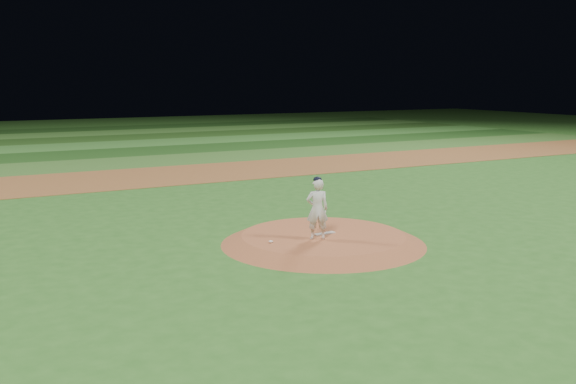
# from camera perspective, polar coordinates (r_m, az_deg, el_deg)

# --- Properties ---
(ground) EXTENTS (120.00, 120.00, 0.00)m
(ground) POSITION_cam_1_polar(r_m,az_deg,el_deg) (17.36, 3.13, -4.59)
(ground) COLOR #29601F
(ground) RESTS_ON ground
(infield_dirt_band) EXTENTS (70.00, 6.00, 0.02)m
(infield_dirt_band) POSITION_cam_1_polar(r_m,az_deg,el_deg) (29.98, -10.91, 1.45)
(infield_dirt_band) COLOR brown
(infield_dirt_band) RESTS_ON ground
(outfield_stripe_0) EXTENTS (70.00, 5.00, 0.02)m
(outfield_stripe_0) POSITION_cam_1_polar(r_m,az_deg,el_deg) (35.22, -13.60, 2.60)
(outfield_stripe_0) COLOR #366825
(outfield_stripe_0) RESTS_ON ground
(outfield_stripe_1) EXTENTS (70.00, 5.00, 0.02)m
(outfield_stripe_1) POSITION_cam_1_polar(r_m,az_deg,el_deg) (40.05, -15.43, 3.38)
(outfield_stripe_1) COLOR #1B4616
(outfield_stripe_1) RESTS_ON ground
(outfield_stripe_2) EXTENTS (70.00, 5.00, 0.02)m
(outfield_stripe_2) POSITION_cam_1_polar(r_m,az_deg,el_deg) (44.91, -16.87, 3.99)
(outfield_stripe_2) COLOR #35782B
(outfield_stripe_2) RESTS_ON ground
(outfield_stripe_3) EXTENTS (70.00, 5.00, 0.02)m
(outfield_stripe_3) POSITION_cam_1_polar(r_m,az_deg,el_deg) (49.80, -18.02, 4.48)
(outfield_stripe_3) COLOR #224C18
(outfield_stripe_3) RESTS_ON ground
(outfield_stripe_4) EXTENTS (70.00, 5.00, 0.02)m
(outfield_stripe_4) POSITION_cam_1_polar(r_m,az_deg,el_deg) (54.72, -18.98, 4.88)
(outfield_stripe_4) COLOR #3D7B2C
(outfield_stripe_4) RESTS_ON ground
(outfield_stripe_5) EXTENTS (70.00, 5.00, 0.02)m
(outfield_stripe_5) POSITION_cam_1_polar(r_m,az_deg,el_deg) (59.64, -19.77, 5.21)
(outfield_stripe_5) COLOR #1C4616
(outfield_stripe_5) RESTS_ON ground
(pitchers_mound) EXTENTS (5.50, 5.50, 0.25)m
(pitchers_mound) POSITION_cam_1_polar(r_m,az_deg,el_deg) (17.33, 3.14, -4.19)
(pitchers_mound) COLOR #9D5531
(pitchers_mound) RESTS_ON ground
(pitching_rubber) EXTENTS (0.64, 0.21, 0.03)m
(pitching_rubber) POSITION_cam_1_polar(r_m,az_deg,el_deg) (17.34, 3.26, -3.70)
(pitching_rubber) COLOR silver
(pitching_rubber) RESTS_ON pitchers_mound
(rosin_bag) EXTENTS (0.11, 0.11, 0.06)m
(rosin_bag) POSITION_cam_1_polar(r_m,az_deg,el_deg) (16.41, -1.54, -4.43)
(rosin_bag) COLOR white
(rosin_bag) RESTS_ON pitchers_mound
(pitcher_on_mound) EXTENTS (0.68, 0.56, 1.65)m
(pitcher_on_mound) POSITION_cam_1_polar(r_m,az_deg,el_deg) (16.63, 2.62, -1.48)
(pitcher_on_mound) COLOR white
(pitcher_on_mound) RESTS_ON pitchers_mound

